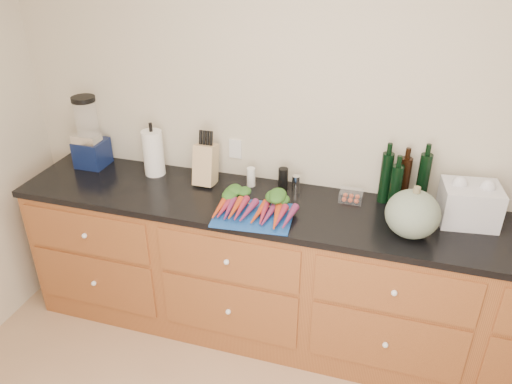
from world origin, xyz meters
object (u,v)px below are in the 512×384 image
(carrots, at_px, (256,207))
(cutting_board, at_px, (254,215))
(squash, at_px, (413,214))
(blender_appliance, at_px, (89,136))
(tomato_box, at_px, (351,196))
(paper_towel, at_px, (153,153))
(knife_block, at_px, (206,164))

(carrots, bearing_deg, cutting_board, -90.00)
(squash, bearing_deg, cutting_board, -175.91)
(blender_appliance, bearing_deg, cutting_board, -14.70)
(carrots, bearing_deg, tomato_box, 30.47)
(paper_towel, xyz_separation_m, knife_block, (0.36, -0.02, -0.02))
(blender_appliance, relative_size, tomato_box, 3.55)
(paper_towel, height_order, knife_block, paper_towel)
(paper_towel, bearing_deg, carrots, -20.11)
(tomato_box, bearing_deg, knife_block, -178.06)
(blender_appliance, distance_m, tomato_box, 1.71)
(knife_block, height_order, tomato_box, knife_block)
(carrots, height_order, squash, squash)
(carrots, xyz_separation_m, knife_block, (-0.40, 0.26, 0.09))
(tomato_box, bearing_deg, squash, -38.82)
(blender_appliance, relative_size, knife_block, 1.89)
(tomato_box, bearing_deg, blender_appliance, -179.58)
(cutting_board, distance_m, knife_block, 0.51)
(paper_towel, xyz_separation_m, tomato_box, (1.25, 0.01, -0.11))
(cutting_board, height_order, tomato_box, tomato_box)
(cutting_board, xyz_separation_m, paper_towel, (-0.76, 0.32, 0.14))
(paper_towel, relative_size, tomato_box, 2.20)
(cutting_board, bearing_deg, tomato_box, 34.00)
(squash, xyz_separation_m, paper_towel, (-1.58, 0.26, 0.02))
(carrots, relative_size, squash, 1.58)
(squash, bearing_deg, tomato_box, 141.18)
(carrots, distance_m, knife_block, 0.48)
(carrots, relative_size, paper_towel, 1.50)
(carrots, xyz_separation_m, blender_appliance, (-1.21, 0.28, 0.17))
(squash, relative_size, paper_towel, 0.95)
(squash, xyz_separation_m, tomato_box, (-0.34, 0.27, -0.09))
(carrots, bearing_deg, knife_block, 147.06)
(cutting_board, height_order, squash, squash)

